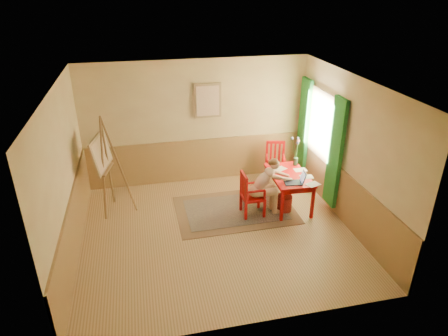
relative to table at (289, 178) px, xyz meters
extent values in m
cube|color=tan|center=(-1.62, -0.64, -0.64)|extent=(5.00, 4.50, 0.02)
cube|color=white|center=(-1.62, -0.64, 2.18)|extent=(5.00, 4.50, 0.02)
cube|color=tan|center=(-1.62, 1.62, 0.77)|extent=(5.00, 0.02, 2.80)
cube|color=tan|center=(-1.62, -2.90, 0.77)|extent=(5.00, 0.02, 2.80)
cube|color=tan|center=(-4.13, -0.64, 0.77)|extent=(0.02, 4.50, 2.80)
cube|color=tan|center=(0.89, -0.64, 0.77)|extent=(0.02, 4.50, 2.80)
cube|color=#A68151|center=(-1.62, 1.59, -0.13)|extent=(5.00, 0.04, 1.00)
cube|color=#A68151|center=(-4.10, -0.64, -0.13)|extent=(0.04, 4.50, 1.00)
cube|color=#A68151|center=(0.86, -0.64, -0.13)|extent=(0.04, 4.50, 1.00)
cube|color=white|center=(0.85, 0.46, 0.92)|extent=(0.02, 1.00, 1.30)
cube|color=#967B54|center=(0.83, 0.46, 0.92)|extent=(0.03, 1.12, 1.42)
cube|color=#258537|center=(0.78, -0.32, 0.62)|extent=(0.08, 0.45, 2.20)
cube|color=#258537|center=(0.78, 1.24, 0.62)|extent=(0.08, 0.45, 2.20)
cube|color=#967B54|center=(-1.37, 1.57, 1.27)|extent=(0.60, 0.04, 0.76)
cube|color=beige|center=(-1.37, 1.54, 1.27)|extent=(0.50, 0.02, 0.66)
cube|color=#8C7251|center=(-1.11, 0.04, -0.62)|extent=(2.42, 1.63, 0.01)
cube|color=black|center=(-1.11, 0.04, -0.62)|extent=(2.01, 1.22, 0.01)
cube|color=#BF0A09|center=(0.00, 0.00, 0.07)|extent=(0.75, 1.22, 0.04)
cube|color=#BF0A09|center=(0.00, 0.00, 0.00)|extent=(0.65, 1.12, 0.10)
cube|color=#BF0A09|center=(-0.33, -0.54, -0.29)|extent=(0.06, 0.06, 0.68)
cube|color=#BF0A09|center=(0.30, -0.56, -0.29)|extent=(0.06, 0.06, 0.68)
cube|color=#BF0A09|center=(-0.30, 0.56, -0.29)|extent=(0.06, 0.06, 0.68)
cube|color=#BF0A09|center=(0.33, 0.54, -0.29)|extent=(0.06, 0.06, 0.68)
cube|color=#BF0A09|center=(-0.81, -0.18, -0.24)|extent=(0.43, 0.42, 0.04)
cube|color=#BF0A09|center=(-1.00, -0.37, -0.44)|extent=(0.05, 0.05, 0.37)
cube|color=#BF0A09|center=(-0.62, -0.36, -0.44)|extent=(0.05, 0.05, 0.37)
cube|color=#BF0A09|center=(-1.01, -0.01, -0.44)|extent=(0.05, 0.05, 0.37)
cube|color=#BF0A09|center=(-0.63, 0.00, -0.44)|extent=(0.05, 0.05, 0.37)
cube|color=#BF0A09|center=(-1.00, -0.37, 0.04)|extent=(0.05, 0.05, 0.51)
cube|color=#BF0A09|center=(-1.01, -0.01, 0.04)|extent=(0.05, 0.05, 0.51)
cube|color=#BF0A09|center=(-1.00, -0.19, 0.27)|extent=(0.05, 0.41, 0.06)
cube|color=#BF0A09|center=(-1.00, -0.28, 0.03)|extent=(0.03, 0.04, 0.42)
cube|color=#BF0A09|center=(-1.00, -0.19, 0.03)|extent=(0.03, 0.04, 0.42)
cube|color=#BF0A09|center=(-1.00, -0.10, 0.03)|extent=(0.03, 0.04, 0.42)
cube|color=#BF0A09|center=(-0.81, -0.36, -0.01)|extent=(0.38, 0.04, 0.03)
cube|color=#BF0A09|center=(-0.63, -0.36, -0.11)|extent=(0.04, 0.04, 0.20)
cube|color=#BF0A09|center=(-0.82, 0.00, -0.01)|extent=(0.38, 0.04, 0.03)
cube|color=#BF0A09|center=(-0.64, 0.00, -0.11)|extent=(0.04, 0.04, 0.20)
cube|color=#BF0A09|center=(0.06, 1.01, -0.22)|extent=(0.53, 0.54, 0.04)
cube|color=#BF0A09|center=(-0.07, 1.25, -0.43)|extent=(0.06, 0.06, 0.39)
cube|color=#BF0A09|center=(-0.17, 0.87, -0.43)|extent=(0.06, 0.06, 0.39)
cube|color=#BF0A09|center=(0.30, 1.15, -0.43)|extent=(0.06, 0.06, 0.39)
cube|color=#BF0A09|center=(0.19, 0.77, -0.43)|extent=(0.06, 0.06, 0.39)
cube|color=#BF0A09|center=(-0.07, 1.25, 0.07)|extent=(0.06, 0.06, 0.53)
cube|color=#BF0A09|center=(0.30, 1.15, 0.07)|extent=(0.06, 0.06, 0.53)
cube|color=#BF0A09|center=(0.11, 1.20, 0.31)|extent=(0.43, 0.16, 0.06)
cube|color=#BF0A09|center=(0.02, 1.23, 0.06)|extent=(0.05, 0.04, 0.44)
cube|color=#BF0A09|center=(0.11, 1.20, 0.06)|extent=(0.05, 0.04, 0.44)
cube|color=#BF0A09|center=(0.21, 1.18, 0.06)|extent=(0.05, 0.04, 0.44)
cube|color=#BF0A09|center=(-0.12, 1.06, 0.02)|extent=(0.14, 0.39, 0.03)
cube|color=#BF0A09|center=(-0.17, 0.88, -0.09)|extent=(0.05, 0.05, 0.21)
cube|color=#BF0A09|center=(0.24, 0.96, 0.02)|extent=(0.14, 0.39, 0.03)
cube|color=#BF0A09|center=(0.20, 0.78, -0.09)|extent=(0.05, 0.05, 0.21)
ellipsoid|color=beige|center=(-0.77, -0.19, -0.11)|extent=(0.27, 0.34, 0.21)
cylinder|color=beige|center=(-0.57, -0.26, -0.12)|extent=(0.42, 0.16, 0.15)
cylinder|color=beige|center=(-0.57, -0.10, -0.12)|extent=(0.42, 0.16, 0.15)
cylinder|color=beige|center=(-0.37, -0.26, -0.36)|extent=(0.11, 0.11, 0.47)
cylinder|color=beige|center=(-0.37, -0.09, -0.36)|extent=(0.11, 0.11, 0.47)
cube|color=beige|center=(-0.31, -0.26, -0.60)|extent=(0.20, 0.09, 0.07)
cube|color=beige|center=(-0.31, -0.09, -0.60)|extent=(0.20, 0.09, 0.07)
ellipsoid|color=beige|center=(-0.63, -0.18, 0.10)|extent=(0.46, 0.28, 0.49)
ellipsoid|color=beige|center=(-0.49, -0.18, 0.28)|extent=(0.19, 0.29, 0.17)
sphere|color=beige|center=(-0.39, -0.18, 0.43)|extent=(0.19, 0.19, 0.19)
ellipsoid|color=brown|center=(-0.41, -0.18, 0.49)|extent=(0.18, 0.19, 0.13)
sphere|color=brown|center=(-0.48, -0.18, 0.48)|extent=(0.10, 0.10, 0.10)
cylinder|color=beige|center=(-0.39, -0.32, 0.23)|extent=(0.21, 0.10, 0.14)
cylinder|color=beige|center=(-0.18, -0.29, 0.15)|extent=(0.28, 0.14, 0.16)
sphere|color=beige|center=(-0.31, -0.32, 0.20)|extent=(0.08, 0.08, 0.08)
sphere|color=beige|center=(-0.06, -0.26, 0.10)|extent=(0.07, 0.07, 0.07)
cylinder|color=beige|center=(-0.40, -0.04, 0.23)|extent=(0.21, 0.11, 0.14)
cylinder|color=beige|center=(-0.19, -0.05, 0.15)|extent=(0.28, 0.13, 0.16)
sphere|color=beige|center=(-0.31, -0.03, 0.20)|extent=(0.08, 0.08, 0.08)
sphere|color=beige|center=(-0.07, -0.08, 0.10)|extent=(0.07, 0.07, 0.07)
cube|color=#1E2338|center=(-0.07, -0.37, 0.10)|extent=(0.36, 0.28, 0.02)
cube|color=#2D3342|center=(-0.07, -0.37, 0.10)|extent=(0.31, 0.22, 0.00)
cube|color=#1E2338|center=(0.12, -0.40, 0.22)|extent=(0.10, 0.24, 0.22)
cube|color=#99BFF2|center=(0.11, -0.40, 0.21)|extent=(0.08, 0.20, 0.18)
cube|color=white|center=(0.29, -0.50, 0.09)|extent=(0.31, 0.26, 0.00)
cube|color=white|center=(0.30, 0.15, 0.09)|extent=(0.26, 0.19, 0.00)
cube|color=white|center=(-0.10, 0.28, 0.09)|extent=(0.32, 0.28, 0.00)
cube|color=white|center=(0.30, -0.18, 0.09)|extent=(0.28, 0.22, 0.00)
cylinder|color=#3F724C|center=(0.29, 0.41, 0.17)|extent=(0.11, 0.11, 0.16)
cylinder|color=#3F7233|center=(0.25, 0.46, 0.44)|extent=(0.08, 0.12, 0.43)
sphere|color=#728CD8|center=(0.22, 0.52, 0.66)|extent=(0.07, 0.07, 0.06)
cylinder|color=#3F7233|center=(0.27, 0.36, 0.46)|extent=(0.05, 0.10, 0.45)
sphere|color=pink|center=(0.25, 0.32, 0.68)|extent=(0.05, 0.05, 0.04)
cylinder|color=#3F7233|center=(0.30, 0.43, 0.40)|extent=(0.02, 0.05, 0.33)
sphere|color=pink|center=(0.30, 0.44, 0.56)|extent=(0.06, 0.06, 0.05)
cylinder|color=#3F7233|center=(0.27, 0.34, 0.44)|extent=(0.05, 0.14, 0.42)
sphere|color=#728CD8|center=(0.25, 0.28, 0.65)|extent=(0.07, 0.07, 0.06)
cylinder|color=#3F7233|center=(0.32, 0.45, 0.41)|extent=(0.08, 0.10, 0.37)
sphere|color=pink|center=(0.36, 0.50, 0.60)|extent=(0.06, 0.06, 0.05)
cylinder|color=#3F7233|center=(0.31, 0.43, 0.42)|extent=(0.05, 0.06, 0.38)
sphere|color=pink|center=(0.33, 0.46, 0.61)|extent=(0.06, 0.06, 0.05)
cylinder|color=#3F7233|center=(0.32, 0.46, 0.44)|extent=(0.07, 0.12, 0.43)
sphere|color=#728CD8|center=(0.35, 0.51, 0.66)|extent=(0.06, 0.06, 0.05)
cylinder|color=#AB2A26|center=(-0.14, -0.18, -0.46)|extent=(0.39, 0.39, 0.33)
cylinder|color=brown|center=(-3.63, 0.43, 0.38)|extent=(0.18, 0.36, 2.03)
cylinder|color=brown|center=(-3.55, 0.75, 0.38)|extent=(0.06, 0.37, 2.03)
cylinder|color=brown|center=(-3.32, 0.53, 0.38)|extent=(0.53, 0.16, 2.03)
cylinder|color=brown|center=(-3.62, 0.60, 0.30)|extent=(0.16, 0.56, 0.03)
cube|color=brown|center=(-3.55, 0.58, 0.30)|extent=(0.20, 0.61, 0.03)
cube|color=#967B54|center=(-3.64, 0.60, 0.65)|extent=(0.35, 0.91, 0.67)
cube|color=beige|center=(-3.62, 0.60, 0.65)|extent=(0.29, 0.81, 0.58)
camera|label=1|loc=(-2.84, -6.74, 3.68)|focal=31.90mm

